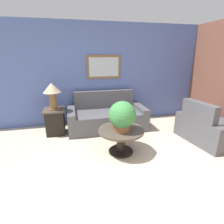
% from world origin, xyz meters
% --- Properties ---
extents(ground_plane, '(20.00, 20.00, 0.00)m').
position_xyz_m(ground_plane, '(0.00, 0.00, 0.00)').
color(ground_plane, '#BCAD93').
extents(wall_back, '(7.56, 0.09, 2.60)m').
position_xyz_m(wall_back, '(0.00, 2.81, 1.30)').
color(wall_back, '#5166A8').
rests_on(wall_back, ground_plane).
extents(couch_main, '(1.94, 0.93, 0.91)m').
position_xyz_m(couch_main, '(0.08, 2.29, 0.29)').
color(couch_main, '#4C4C51').
rests_on(couch_main, ground_plane).
extents(armchair, '(1.08, 1.27, 0.91)m').
position_xyz_m(armchair, '(2.09, 1.07, 0.29)').
color(armchair, '#4C4C51').
rests_on(armchair, ground_plane).
extents(coffee_table, '(0.87, 0.87, 0.48)m').
position_xyz_m(coffee_table, '(0.11, 1.03, 0.35)').
color(coffee_table, black).
rests_on(coffee_table, ground_plane).
extents(side_table, '(0.49, 0.49, 0.61)m').
position_xyz_m(side_table, '(-1.18, 2.20, 0.31)').
color(side_table, black).
rests_on(side_table, ground_plane).
extents(table_lamp, '(0.40, 0.40, 0.61)m').
position_xyz_m(table_lamp, '(-1.18, 2.20, 1.03)').
color(table_lamp, brown).
rests_on(table_lamp, side_table).
extents(potted_plant_on_table, '(0.50, 0.50, 0.56)m').
position_xyz_m(potted_plant_on_table, '(0.11, 0.97, 0.77)').
color(potted_plant_on_table, brown).
rests_on(potted_plant_on_table, coffee_table).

